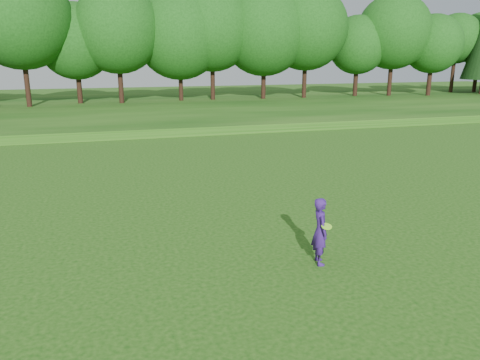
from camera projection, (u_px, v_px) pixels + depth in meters
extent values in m
plane|color=#14450D|center=(214.00, 255.00, 12.75)|extent=(140.00, 140.00, 0.00)
cube|color=#14450D|center=(132.00, 109.00, 44.21)|extent=(130.00, 30.00, 0.60)
cube|color=gray|center=(146.00, 136.00, 31.30)|extent=(130.00, 1.60, 0.04)
imported|color=#35176A|center=(320.00, 231.00, 12.06)|extent=(0.53, 0.71, 1.78)
cylinder|color=#97FF28|center=(327.00, 226.00, 11.79)|extent=(0.27, 0.27, 0.10)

